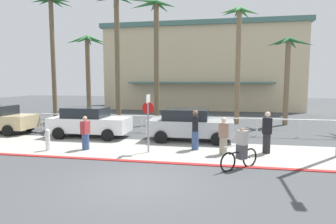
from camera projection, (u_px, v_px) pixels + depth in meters
The scene contains 20 objects.
ground_plane at pixel (181, 129), 18.63m from camera, with size 80.00×80.00×0.00m, color #424447.
sidewalk_strip at pixel (164, 150), 12.96m from camera, with size 44.00×4.00×0.02m, color #9E9E93.
curb_paint at pixel (154, 162), 11.01m from camera, with size 44.00×0.24×0.03m, color maroon.
building_backdrop at pixel (202, 68), 34.01m from camera, with size 22.05×10.01×9.47m.
rail_fence at pixel (178, 120), 17.08m from camera, with size 18.35×0.08×1.04m.
stop_sign_bike_lane at pixel (148, 115), 12.35m from camera, with size 0.52×0.56×2.56m.
bollard_1 at pixel (48, 140), 12.82m from camera, with size 0.20×0.20×1.00m.
palm_tree_1 at pixel (52, 27), 23.33m from camera, with size 3.36×3.54×10.00m.
palm_tree_2 at pixel (88, 57), 22.58m from camera, with size 3.07×2.99×6.77m.
palm_tree_3 at pixel (117, 33), 19.78m from camera, with size 3.49×2.84×9.15m.
palm_tree_4 at pixel (156, 37), 20.00m from camera, with size 3.31×3.03×8.80m.
palm_tree_5 at pixel (238, 40), 20.44m from camera, with size 2.85×3.23×8.44m.
palm_tree_6 at pixel (288, 60), 20.10m from camera, with size 3.23×3.17×6.24m.
car_white_1 at pixel (89, 122), 15.93m from camera, with size 4.40×2.02×1.69m.
car_silver_2 at pixel (190, 125), 14.90m from camera, with size 4.40×2.02×1.69m.
cyclist_black_0 at pixel (241, 150), 10.17m from camera, with size 1.37×1.29×1.50m.
pedestrian_0 at pixel (195, 131), 12.94m from camera, with size 0.33×0.41×1.84m.
pedestrian_1 at pixel (267, 134), 12.30m from camera, with size 0.43×0.35×1.83m.
pedestrian_2 at pixel (85, 135), 12.96m from camera, with size 0.37×0.44×1.56m.
pedestrian_3 at pixel (223, 138), 12.08m from camera, with size 0.42×0.35×1.62m.
Camera 1 is at (2.51, -8.25, 3.12)m, focal length 30.39 mm.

